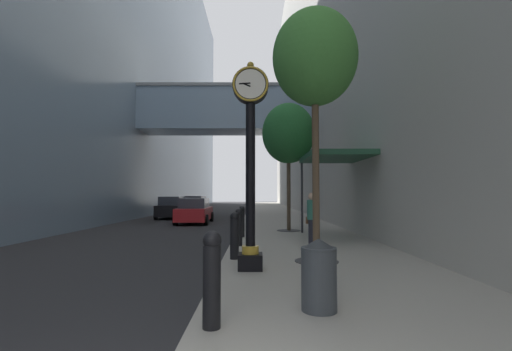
# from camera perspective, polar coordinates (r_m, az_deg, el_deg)

# --- Properties ---
(ground_plane) EXTENTS (110.00, 110.00, 0.00)m
(ground_plane) POSITION_cam_1_polar(r_m,az_deg,el_deg) (28.83, -1.54, -6.71)
(ground_plane) COLOR #262628
(ground_plane) RESTS_ON ground
(sidewalk_right) EXTENTS (5.26, 80.00, 0.14)m
(sidewalk_right) POSITION_cam_1_polar(r_m,az_deg,el_deg) (31.85, 3.39, -6.23)
(sidewalk_right) COLOR #9E998E
(sidewalk_right) RESTS_ON ground
(building_block_left) EXTENTS (22.60, 80.00, 34.29)m
(building_block_left) POSITION_cam_1_polar(r_m,az_deg,el_deg) (37.65, -22.12, 21.08)
(building_block_left) COLOR slate
(building_block_left) RESTS_ON ground
(building_block_right) EXTENTS (9.00, 80.00, 31.16)m
(building_block_right) POSITION_cam_1_polar(r_m,az_deg,el_deg) (35.72, 15.52, 19.68)
(building_block_right) COLOR #B7B2A8
(building_block_right) RESTS_ON ground
(street_clock) EXTENTS (0.84, 0.55, 4.80)m
(street_clock) POSITION_cam_1_polar(r_m,az_deg,el_deg) (8.07, -0.68, 3.60)
(street_clock) COLOR black
(street_clock) RESTS_ON sidewalk_right
(bollard_nearest) EXTENTS (0.24, 0.24, 1.23)m
(bollard_nearest) POSITION_cam_1_polar(r_m,az_deg,el_deg) (4.70, -6.97, -16.07)
(bollard_nearest) COLOR black
(bollard_nearest) RESTS_ON sidewalk_right
(bollard_third) EXTENTS (0.24, 0.24, 1.23)m
(bollard_third) POSITION_cam_1_polar(r_m,az_deg,el_deg) (9.36, -3.29, -9.56)
(bollard_third) COLOR black
(bollard_third) RESTS_ON sidewalk_right
(bollard_fourth) EXTENTS (0.24, 0.24, 1.23)m
(bollard_fourth) POSITION_cam_1_polar(r_m,az_deg,el_deg) (11.70, -2.58, -8.25)
(bollard_fourth) COLOR black
(bollard_fourth) RESTS_ON sidewalk_right
(bollard_fifth) EXTENTS (0.24, 0.24, 1.23)m
(bollard_fifth) POSITION_cam_1_polar(r_m,az_deg,el_deg) (14.06, -2.10, -7.37)
(bollard_fifth) COLOR black
(bollard_fifth) RESTS_ON sidewalk_right
(street_tree_near) EXTENTS (2.20, 2.20, 6.53)m
(street_tree_near) POSITION_cam_1_polar(r_m,az_deg,el_deg) (9.73, 9.77, 18.18)
(street_tree_near) COLOR #333335
(street_tree_near) RESTS_ON sidewalk_right
(street_tree_mid_near) EXTENTS (2.48, 2.48, 6.01)m
(street_tree_mid_near) POSITION_cam_1_polar(r_m,az_deg,el_deg) (16.72, 5.52, 6.79)
(street_tree_mid_near) COLOR #333335
(street_tree_mid_near) RESTS_ON sidewalk_right
(trash_bin) EXTENTS (0.53, 0.53, 1.05)m
(trash_bin) POSITION_cam_1_polar(r_m,az_deg,el_deg) (5.42, 10.44, -15.43)
(trash_bin) COLOR #383D42
(trash_bin) RESTS_ON sidewalk_right
(pedestrian_walking) EXTENTS (0.43, 0.51, 1.76)m
(pedestrian_walking) POSITION_cam_1_polar(r_m,az_deg,el_deg) (12.30, 9.32, -6.62)
(pedestrian_walking) COLOR #23232D
(pedestrian_walking) RESTS_ON sidewalk_right
(storefront_awning) EXTENTS (2.40, 3.60, 3.30)m
(storefront_awning) POSITION_cam_1_polar(r_m,az_deg,el_deg) (14.41, 12.79, 2.75)
(storefront_awning) COLOR #235138
(storefront_awning) RESTS_ON sidewalk_right
(car_red_near) EXTENTS (2.08, 4.39, 1.60)m
(car_red_near) POSITION_cam_1_polar(r_m,az_deg,el_deg) (22.44, -9.75, -5.72)
(car_red_near) COLOR #AD191E
(car_red_near) RESTS_ON ground
(car_grey_mid) EXTENTS (2.11, 4.58, 1.66)m
(car_grey_mid) POSITION_cam_1_polar(r_m,az_deg,el_deg) (33.04, -9.59, -4.80)
(car_grey_mid) COLOR slate
(car_grey_mid) RESTS_ON ground
(car_black_far) EXTENTS (2.00, 4.26, 1.66)m
(car_black_far) POSITION_cam_1_polar(r_m,az_deg,el_deg) (27.46, -13.24, -5.14)
(car_black_far) COLOR black
(car_black_far) RESTS_ON ground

